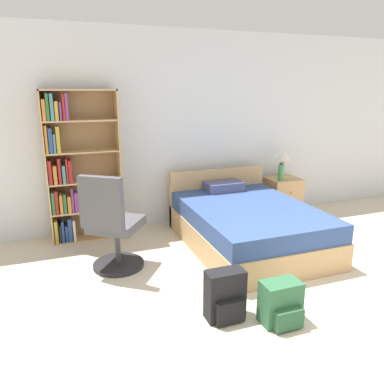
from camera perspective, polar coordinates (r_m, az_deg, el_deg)
ground_plane at (r=3.02m, az=22.20°, el=-23.59°), size 14.00×14.00×0.00m
wall_back at (r=5.21m, az=-0.73°, el=9.43°), size 9.00×0.06×2.60m
bookshelf at (r=4.77m, az=-17.59°, el=3.46°), size 0.88×0.30×1.85m
bed at (r=4.60m, az=8.21°, el=-4.80°), size 1.39×1.94×0.77m
office_chair at (r=3.92m, az=-12.07°, el=-5.27°), size 0.70×0.72×1.06m
nightstand at (r=5.76m, az=13.58°, el=-0.70°), size 0.47×0.44×0.57m
table_lamp at (r=5.63m, az=13.80°, el=5.22°), size 0.21×0.21×0.42m
water_bottle at (r=5.51m, az=13.38°, el=2.97°), size 0.08×0.08×0.26m
backpack_green at (r=3.24m, az=13.42°, el=-16.24°), size 0.32×0.26×0.36m
backpack_black at (r=3.20m, az=5.12°, el=-15.55°), size 0.32×0.22×0.43m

